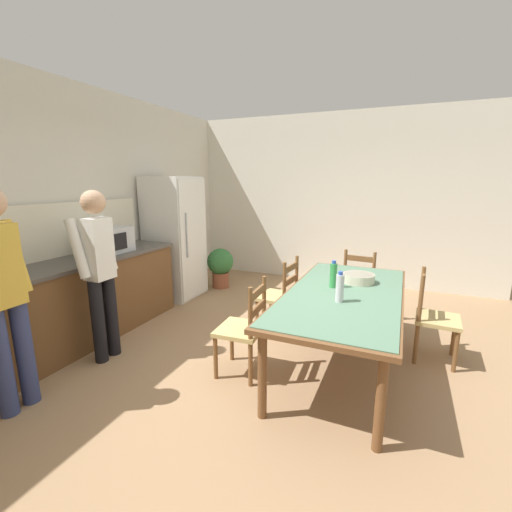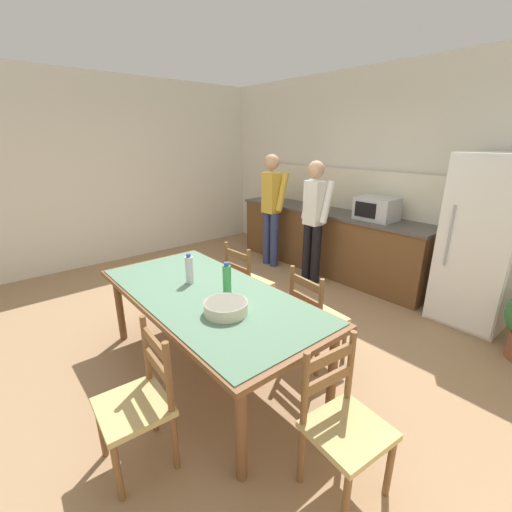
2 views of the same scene
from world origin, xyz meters
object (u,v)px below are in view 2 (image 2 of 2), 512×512
at_px(bottle_off_centre, 227,279).
at_px(person_at_sink, 272,205).
at_px(serving_bowl, 226,307).
at_px(person_at_counter, 314,216).
at_px(bottle_near_centre, 189,270).
at_px(chair_side_far_left, 247,284).
at_px(microwave, 377,209).
at_px(chair_side_far_right, 315,318).
at_px(refrigerator, 483,242).
at_px(chair_head_end, 343,424).
at_px(chair_side_near_right, 139,403).
at_px(dining_table, 207,300).

bearing_deg(bottle_off_centre, person_at_sink, 129.63).
bearing_deg(serving_bowl, person_at_counter, 116.54).
xyz_separation_m(bottle_near_centre, chair_side_far_left, (-0.21, 0.81, -0.43)).
xyz_separation_m(microwave, chair_side_far_right, (0.65, -1.95, -0.64)).
relative_size(refrigerator, chair_head_end, 2.02).
height_order(refrigerator, person_at_sink, refrigerator).
relative_size(microwave, chair_side_far_right, 0.55).
height_order(bottle_off_centre, chair_side_far_right, bottle_off_centre).
distance_m(chair_head_end, chair_side_far_right, 1.21).
bearing_deg(person_at_counter, bottle_near_centre, -167.48).
bearing_deg(chair_side_far_left, person_at_counter, -81.52).
bearing_deg(chair_side_near_right, chair_side_far_left, 124.77).
height_order(bottle_off_centre, serving_bowl, bottle_off_centre).
relative_size(chair_side_far_left, chair_side_near_right, 1.00).
xyz_separation_m(bottle_near_centre, chair_side_near_right, (0.77, -0.82, -0.43)).
relative_size(microwave, person_at_counter, 0.30).
height_order(microwave, chair_head_end, microwave).
xyz_separation_m(microwave, bottle_off_centre, (0.26, -2.62, -0.21)).
height_order(microwave, chair_side_near_right, microwave).
bearing_deg(chair_side_far_right, dining_table, 63.78).
height_order(refrigerator, chair_side_near_right, refrigerator).
relative_size(bottle_near_centre, chair_side_near_right, 0.30).
xyz_separation_m(bottle_near_centre, serving_bowl, (0.66, -0.08, -0.07)).
height_order(chair_head_end, chair_side_far_right, same).
distance_m(microwave, chair_side_far_left, 2.07).
height_order(refrigerator, chair_side_far_right, refrigerator).
bearing_deg(chair_side_near_right, bottle_near_centre, 136.97).
xyz_separation_m(refrigerator, person_at_counter, (-1.91, -0.50, 0.03)).
xyz_separation_m(chair_side_near_right, person_at_sink, (-2.14, 3.07, 0.54)).
distance_m(chair_head_end, person_at_sink, 3.83).
height_order(chair_side_far_right, person_at_counter, person_at_counter).
xyz_separation_m(refrigerator, bottle_near_centre, (-1.41, -2.73, -0.04)).
relative_size(microwave, bottle_off_centre, 1.85).
xyz_separation_m(chair_side_far_left, chair_side_near_right, (0.98, -1.63, 0.00)).
height_order(dining_table, chair_head_end, chair_head_end).
xyz_separation_m(chair_side_far_right, person_at_sink, (-2.15, 1.45, 0.54)).
xyz_separation_m(dining_table, chair_side_far_left, (-0.49, 0.81, -0.24)).
distance_m(bottle_off_centre, chair_side_far_left, 1.01).
relative_size(microwave, chair_side_far_left, 0.55).
relative_size(microwave, chair_side_near_right, 0.55).
bearing_deg(bottle_near_centre, chair_side_far_right, 46.02).
relative_size(serving_bowl, chair_side_far_left, 0.35).
bearing_deg(dining_table, bottle_near_centre, 179.48).
xyz_separation_m(bottle_off_centre, chair_side_near_right, (0.38, -0.94, -0.43)).
relative_size(chair_side_far_right, person_at_sink, 0.52).
bearing_deg(person_at_counter, dining_table, -160.96).
bearing_deg(refrigerator, chair_side_far_right, -108.32).
distance_m(chair_side_far_left, person_at_counter, 1.53).
relative_size(refrigerator, person_at_sink, 1.05).
bearing_deg(refrigerator, person_at_sink, -170.24).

